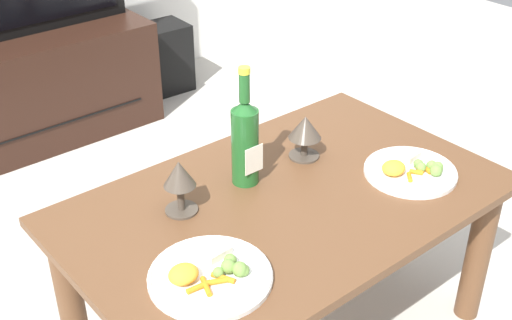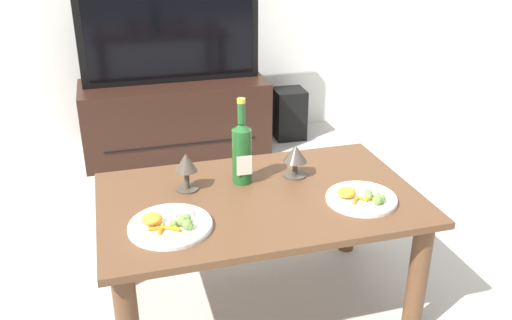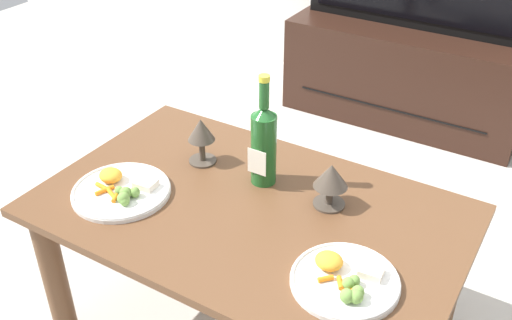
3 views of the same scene
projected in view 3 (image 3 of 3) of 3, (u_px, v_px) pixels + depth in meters
The scene contains 7 objects.
dining_table at pixel (250, 234), 1.62m from camera, with size 1.12×0.70×0.49m.
tv_stand at pixel (407, 73), 2.90m from camera, with size 1.14×0.46×0.47m.
wine_bottle at pixel (264, 142), 1.60m from camera, with size 0.07×0.07×0.32m.
goblet_left at pixel (201, 133), 1.70m from camera, with size 0.08×0.08×0.14m.
goblet_right at pixel (331, 178), 1.53m from camera, with size 0.09×0.09×0.13m.
dinner_plate_left at pixel (121, 190), 1.61m from camera, with size 0.27×0.27×0.05m.
dinner_plate_right at pixel (345, 279), 1.32m from camera, with size 0.25×0.25×0.05m.
Camera 3 is at (0.66, -1.06, 1.44)m, focal length 41.44 mm.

